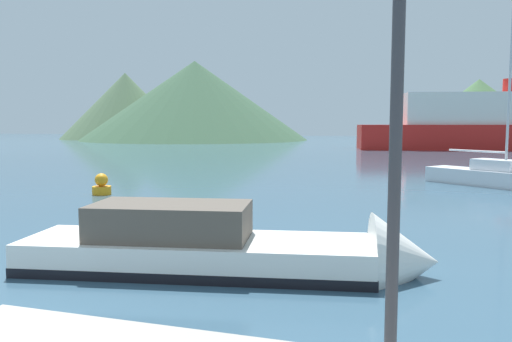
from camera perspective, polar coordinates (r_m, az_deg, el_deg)
The scene contains 7 objects.
motorboat_near at distance 10.35m, azimuth -2.22°, elevation -9.13°, with size 8.64×3.38×2.00m.
sailboat_inner at distance 26.68m, azimuth 25.66°, elevation -0.48°, with size 6.28×5.47×9.25m.
ferry_distant at distance 65.15m, azimuth 26.90°, elevation 4.72°, with size 34.76×12.36×8.18m.
buoy_marker at distance 22.34m, azimuth -17.24°, elevation -1.63°, with size 0.79×0.79×0.91m.
hill_west at distance 104.96m, azimuth -14.66°, elevation 7.21°, with size 25.72×25.72×13.22m.
hill_central at distance 95.08m, azimuth -6.98°, elevation 7.99°, with size 42.13×42.13×14.68m.
hill_east at distance 82.90m, azimuth 24.05°, elevation 6.22°, with size 24.42×24.42×9.71m.
Camera 1 is at (6.14, -4.40, 3.03)m, focal length 35.00 mm.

